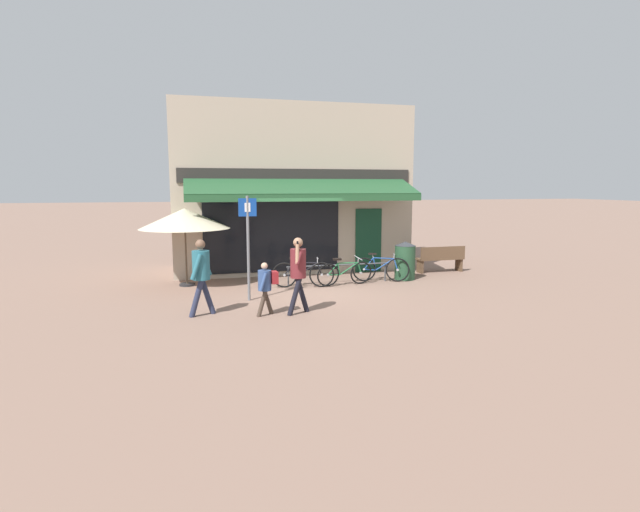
{
  "coord_description": "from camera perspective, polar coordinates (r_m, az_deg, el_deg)",
  "views": [
    {
      "loc": [
        -3.16,
        -13.06,
        2.85
      ],
      "look_at": [
        0.12,
        -0.73,
        1.05
      ],
      "focal_mm": 28.0,
      "sensor_mm": 36.0,
      "label": 1
    }
  ],
  "objects": [
    {
      "name": "pedestrian_adult",
      "position": [
        11.09,
        -2.51,
        -1.26
      ],
      "size": [
        0.57,
        0.62,
        1.73
      ],
      "rotation": [
        0.0,
        0.0,
        3.24
      ],
      "color": "black",
      "rests_on": "ground_plane"
    },
    {
      "name": "shop_front",
      "position": [
        17.3,
        -3.49,
        7.6
      ],
      "size": [
        7.8,
        4.44,
        5.46
      ],
      "color": "tan",
      "rests_on": "ground_plane"
    },
    {
      "name": "pedestrian_second_adult",
      "position": [
        11.23,
        -13.43,
        -1.52
      ],
      "size": [
        0.6,
        0.6,
        1.71
      ],
      "rotation": [
        0.0,
        0.0,
        3.11
      ],
      "color": "#282D47",
      "rests_on": "ground_plane"
    },
    {
      "name": "parking_sign",
      "position": [
        12.42,
        -8.23,
        2.11
      ],
      "size": [
        0.44,
        0.07,
        2.61
      ],
      "color": "slate",
      "rests_on": "ground_plane"
    },
    {
      "name": "pedestrian_child",
      "position": [
        11.06,
        -6.19,
        -3.06
      ],
      "size": [
        0.5,
        0.5,
        1.2
      ],
      "rotation": [
        0.0,
        0.0,
        3.2
      ],
      "color": "#47382D",
      "rests_on": "ground_plane"
    },
    {
      "name": "litter_bin",
      "position": [
        15.46,
        9.69,
        -0.51
      ],
      "size": [
        0.63,
        0.63,
        1.17
      ],
      "color": "#23472D",
      "rests_on": "ground_plane"
    },
    {
      "name": "bicycle_blue",
      "position": [
        15.07,
        6.94,
        -1.45
      ],
      "size": [
        1.65,
        0.69,
        0.87
      ],
      "rotation": [
        -0.09,
        0.0,
        -0.35
      ],
      "color": "black",
      "rests_on": "ground_plane"
    },
    {
      "name": "cafe_parasol",
      "position": [
        14.63,
        -15.21,
        4.14
      ],
      "size": [
        2.54,
        2.54,
        2.22
      ],
      "color": "#4C3D2D",
      "rests_on": "ground_plane"
    },
    {
      "name": "bike_rack_rail",
      "position": [
        14.62,
        2.07,
        -1.35
      ],
      "size": [
        3.07,
        0.04,
        0.57
      ],
      "color": "#47494F",
      "rests_on": "ground_plane"
    },
    {
      "name": "bicycle_black",
      "position": [
        14.09,
        -1.97,
        -2.05
      ],
      "size": [
        1.74,
        0.53,
        0.86
      ],
      "rotation": [
        -0.07,
        0.0,
        -0.2
      ],
      "color": "black",
      "rests_on": "ground_plane"
    },
    {
      "name": "park_bench",
      "position": [
        16.99,
        13.65,
        -0.27
      ],
      "size": [
        1.61,
        0.46,
        0.87
      ],
      "rotation": [
        0.0,
        0.0,
        0.01
      ],
      "color": "brown",
      "rests_on": "ground_plane"
    },
    {
      "name": "bicycle_green",
      "position": [
        14.36,
        2.83,
        -1.95
      ],
      "size": [
        1.71,
        0.52,
        0.83
      ],
      "rotation": [
        0.12,
        0.0,
        0.11
      ],
      "color": "black",
      "rests_on": "ground_plane"
    },
    {
      "name": "ground_plane",
      "position": [
        13.73,
        -1.27,
        -3.95
      ],
      "size": [
        160.0,
        160.0,
        0.0
      ],
      "primitive_type": "plane",
      "color": "#846656"
    }
  ]
}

